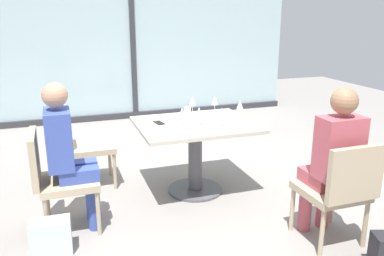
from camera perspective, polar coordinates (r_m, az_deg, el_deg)
name	(u,v)px	position (r m, az deg, el deg)	size (l,w,h in m)	color
ground_plane	(195,190)	(4.18, 0.45, -8.96)	(12.00, 12.00, 0.00)	gray
window_wall_backdrop	(133,47)	(6.90, -8.53, 11.37)	(5.64, 0.10, 2.70)	#9DB7BC
dining_table_main	(195,141)	(3.98, 0.47, -1.92)	(1.14, 0.93, 0.73)	#BCB29E
chair_front_right	(339,187)	(3.27, 20.41, -7.97)	(0.46, 0.50, 0.87)	tan
chair_side_end	(56,175)	(3.47, -18.91, -6.38)	(0.50, 0.46, 0.87)	tan
chair_far_left	(81,141)	(4.28, -15.59, -1.81)	(0.50, 0.46, 0.87)	tan
person_front_right	(333,157)	(3.27, 19.57, -4.01)	(0.34, 0.39, 1.26)	#B24C56
person_side_end	(68,150)	(3.40, -17.39, -3.05)	(0.39, 0.34, 1.26)	#384C9E
wine_glass_0	(215,101)	(4.31, 3.29, 3.93)	(0.07, 0.07, 0.18)	silver
wine_glass_1	(192,101)	(4.26, 0.06, 3.84)	(0.07, 0.07, 0.18)	silver
wine_glass_2	(222,113)	(3.77, 4.30, 2.14)	(0.07, 0.07, 0.18)	silver
wine_glass_3	(240,105)	(4.12, 6.91, 3.28)	(0.07, 0.07, 0.18)	silver
wine_glass_4	(199,113)	(3.79, 1.00, 2.24)	(0.07, 0.07, 0.18)	silver
wine_glass_5	(182,113)	(3.78, -1.43, 2.19)	(0.07, 0.07, 0.18)	silver
coffee_cup	(187,111)	(4.20, -0.68, 2.43)	(0.08, 0.08, 0.09)	white
cell_phone_on_table	(159,123)	(3.93, -4.77, 0.76)	(0.07, 0.14, 0.01)	black
handbag_1	(51,237)	(3.30, -19.59, -14.54)	(0.30, 0.16, 0.28)	silver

